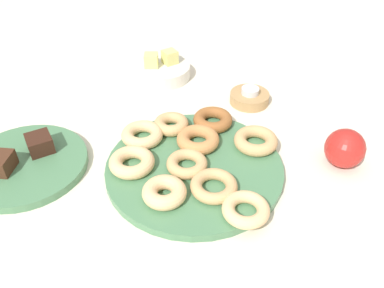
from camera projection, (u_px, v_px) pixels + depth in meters
ground_plane at (194, 171)px, 0.81m from camera, size 2.40×2.40×0.00m
donut_plate at (194, 168)px, 0.81m from camera, size 0.36×0.36×0.02m
donut_0 at (132, 162)px, 0.79m from camera, size 0.12×0.12×0.03m
donut_1 at (164, 192)px, 0.72m from camera, size 0.12×0.12×0.03m
donut_2 at (256, 141)px, 0.84m from camera, size 0.11×0.11×0.03m
donut_3 at (214, 186)px, 0.74m from camera, size 0.11×0.11×0.02m
donut_4 at (142, 135)px, 0.86m from camera, size 0.10×0.10×0.03m
donut_5 at (198, 140)px, 0.85m from camera, size 0.11×0.11×0.03m
donut_6 at (171, 124)px, 0.89m from camera, size 0.09×0.09×0.03m
donut_7 at (246, 209)px, 0.70m from camera, size 0.12×0.12×0.02m
donut_8 at (213, 120)px, 0.90m from camera, size 0.13×0.13×0.03m
donut_9 at (187, 164)px, 0.79m from camera, size 0.10×0.10×0.02m
cake_plate at (25, 164)px, 0.82m from camera, size 0.26×0.26×0.02m
brownie_far at (40, 143)px, 0.83m from camera, size 0.06×0.07×0.04m
candle_holder at (249, 98)px, 1.01m from camera, size 0.10×0.10×0.03m
tealight at (250, 91)px, 0.99m from camera, size 0.04×0.04×0.01m
fruit_bowl at (162, 71)px, 1.11m from camera, size 0.16×0.16×0.04m
melon_chunk_left at (151, 60)px, 1.08m from camera, size 0.04×0.04×0.04m
melon_chunk_right at (171, 57)px, 1.10m from camera, size 0.05×0.05×0.04m
apple at (345, 148)px, 0.81m from camera, size 0.08×0.08×0.08m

